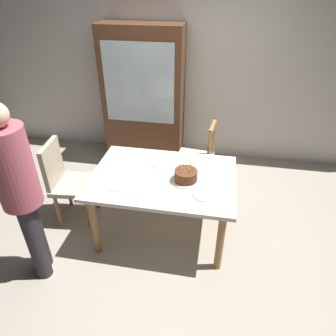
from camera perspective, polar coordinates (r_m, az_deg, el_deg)
ground at (r=3.45m, az=-0.84°, el=-11.56°), size 6.40×6.40×0.00m
back_wall at (r=4.43m, az=3.84°, el=18.28°), size 6.40×0.10×2.60m
dining_table at (r=3.03m, az=-0.93°, el=-2.92°), size 1.42×1.01×0.73m
birthday_cake at (r=2.89m, az=3.38°, el=-1.51°), size 0.28×0.28×0.18m
plate_near_celebrant at (r=2.89m, az=-9.44°, el=-3.11°), size 0.22×0.22×0.01m
plate_far_side at (r=3.18m, az=-1.42°, el=0.97°), size 0.22×0.22×0.01m
plate_near_guest at (r=2.76m, az=6.88°, el=-4.92°), size 0.22×0.22×0.01m
fork_near_celebrant at (r=2.94m, az=-12.46°, el=-2.93°), size 0.18×0.03×0.01m
fork_far_side at (r=3.20m, az=-4.24°, el=1.14°), size 0.18×0.05×0.01m
fork_near_guest at (r=2.75m, az=3.53°, el=-4.82°), size 0.18×0.05×0.01m
chair_spindle_back at (r=3.78m, az=5.37°, el=1.63°), size 0.49×0.49×0.95m
chair_upholstered at (r=3.48m, az=-18.82°, el=-1.83°), size 0.49×0.48×0.95m
person_celebrant at (r=2.70m, az=-26.25°, el=-3.49°), size 0.32×0.32×1.69m
china_cabinet at (r=4.36m, az=-4.60°, el=13.23°), size 1.10×0.45×1.90m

